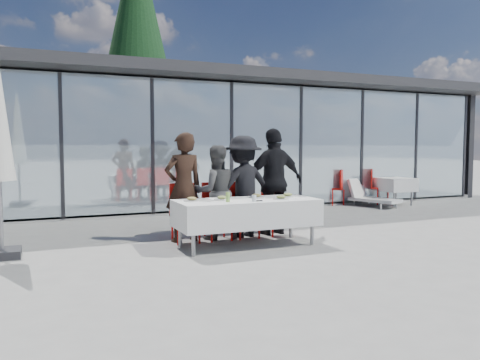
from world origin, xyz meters
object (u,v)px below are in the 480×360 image
at_px(diner_chair_b, 216,208).
at_px(plate_a, 192,199).
at_px(dining_table, 247,213).
at_px(diner_chair_d, 275,205).
at_px(diner_d, 275,181).
at_px(juice_bottle, 228,197).
at_px(plate_extra, 281,198).
at_px(plate_c, 257,196).
at_px(spare_chair_b, 338,186).
at_px(diner_chair_a, 184,210).
at_px(plate_b, 222,198).
at_px(lounger, 369,197).
at_px(spare_chair_a, 375,185).
at_px(conifer_tree, 137,40).
at_px(folded_eyeglasses, 258,201).
at_px(diner_chair_c, 243,206).
at_px(diner_b, 216,192).
at_px(spare_table_right, 395,185).
at_px(plate_d, 288,195).
at_px(diner_c, 243,186).
at_px(diner_a, 184,187).

distance_m(diner_chair_b, plate_a, 0.92).
xyz_separation_m(dining_table, diner_chair_d, (0.89, 0.75, -0.00)).
height_order(diner_d, juice_bottle, diner_d).
bearing_deg(diner_d, plate_extra, 65.19).
distance_m(plate_c, spare_chair_b, 5.61).
relative_size(diner_chair_a, plate_b, 3.79).
relative_size(spare_chair_b, lounger, 0.67).
height_order(spare_chair_a, conifer_tree, conifer_tree).
bearing_deg(folded_eyeglasses, diner_chair_d, 51.42).
bearing_deg(conifer_tree, plate_b, -95.16).
distance_m(plate_b, spare_chair_b, 6.15).
bearing_deg(plate_a, diner_d, 20.04).
relative_size(diner_chair_c, spare_chair_a, 1.00).
relative_size(diner_b, spare_table_right, 1.88).
xyz_separation_m(juice_bottle, folded_eyeglasses, (0.46, -0.10, -0.07)).
bearing_deg(diner_chair_b, conifer_tree, 85.23).
distance_m(diner_d, plate_d, 0.71).
bearing_deg(diner_chair_a, plate_c, -27.97).
bearing_deg(diner_c, spare_chair_a, -159.31).
relative_size(dining_table, diner_b, 1.40).
distance_m(diner_chair_b, diner_c, 0.62).
bearing_deg(plate_b, spare_chair_a, 31.36).
distance_m(diner_a, diner_chair_d, 1.75).
xyz_separation_m(plate_d, plate_extra, (-0.28, -0.28, 0.00)).
bearing_deg(plate_c, diner_chair_d, 42.02).
bearing_deg(spare_chair_a, plate_a, -150.79).
distance_m(diner_chair_d, folded_eyeglasses, 1.35).
bearing_deg(plate_a, spare_chair_a, 29.21).
relative_size(diner_c, diner_chair_d, 1.83).
height_order(diner_chair_b, diner_chair_d, same).
xyz_separation_m(diner_chair_a, plate_d, (1.61, -0.66, 0.24)).
xyz_separation_m(folded_eyeglasses, spare_chair_b, (4.39, 4.18, -0.22)).
relative_size(dining_table, juice_bottle, 15.15).
bearing_deg(conifer_tree, diner_c, -92.35).
distance_m(diner_chair_b, spare_chair_b, 5.65).
xyz_separation_m(diner_chair_c, diner_d, (0.62, 0.02, 0.42)).
bearing_deg(spare_chair_b, spare_table_right, -20.25).
bearing_deg(spare_chair_a, diner_a, -155.13).
relative_size(diner_a, diner_d, 0.95).
height_order(dining_table, plate_d, plate_d).
relative_size(diner_chair_c, plate_b, 3.79).
bearing_deg(diner_chair_d, dining_table, -139.89).
bearing_deg(juice_bottle, dining_table, 25.41).
bearing_deg(plate_d, diner_b, 146.79).
distance_m(diner_c, plate_b, 0.95).
relative_size(diner_chair_b, spare_chair_b, 1.00).
bearing_deg(spare_chair_a, diner_chair_d, -147.56).
xyz_separation_m(diner_b, diner_c, (0.51, 0.00, 0.08)).
xyz_separation_m(diner_a, plate_b, (0.43, -0.67, -0.14)).
height_order(plate_b, conifer_tree, conifer_tree).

